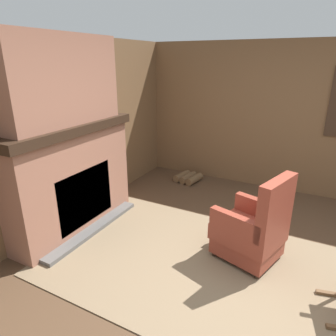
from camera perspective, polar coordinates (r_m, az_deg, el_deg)
name	(u,v)px	position (r m, az deg, el deg)	size (l,w,h in m)	color
ground_plane	(253,282)	(3.33, 15.82, -20.18)	(14.00, 14.00, 0.00)	#4C3523
wood_panel_wall_left	(53,137)	(4.00, -21.00, 5.59)	(0.06, 5.68, 2.40)	brown
wood_panel_wall_back	(299,120)	(5.21, 23.65, 8.46)	(5.68, 0.09, 2.40)	brown
fireplace_hearth	(73,179)	(3.97, -17.66, -1.93)	(0.63, 1.88, 1.38)	#93604C
chimney_breast	(61,80)	(3.72, -19.78, 15.46)	(0.37, 1.57, 1.00)	#93604C
area_rug	(207,268)	(3.41, 7.53, -18.28)	(3.47, 2.09, 0.01)	#7A664C
armchair	(253,230)	(3.42, 15.81, -11.38)	(0.80, 0.75, 1.03)	brown
firewood_stack	(188,178)	(5.50, 3.83, -1.82)	(0.46, 0.46, 0.13)	brown
oil_lamp_vase	(16,124)	(3.42, -26.94, 7.52)	(0.10, 0.10, 0.31)	#99B29E
storage_case	(88,113)	(4.11, -14.99, 10.13)	(0.16, 0.27, 0.13)	black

